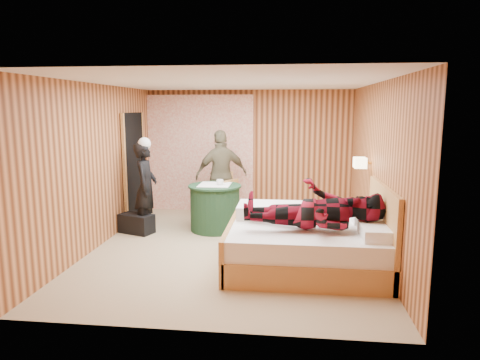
# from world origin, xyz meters

# --- Properties ---
(floor) EXTENTS (4.20, 5.00, 0.01)m
(floor) POSITION_xyz_m (0.00, 0.00, 0.00)
(floor) COLOR tan
(floor) RESTS_ON ground
(ceiling) EXTENTS (4.20, 5.00, 0.01)m
(ceiling) POSITION_xyz_m (0.00, 0.00, 2.50)
(ceiling) COLOR white
(ceiling) RESTS_ON wall_back
(wall_back) EXTENTS (4.20, 0.02, 2.50)m
(wall_back) POSITION_xyz_m (0.00, 2.50, 1.25)
(wall_back) COLOR #D18650
(wall_back) RESTS_ON floor
(wall_left) EXTENTS (0.02, 5.00, 2.50)m
(wall_left) POSITION_xyz_m (-2.10, 0.00, 1.25)
(wall_left) COLOR #D18650
(wall_left) RESTS_ON floor
(wall_right) EXTENTS (0.02, 5.00, 2.50)m
(wall_right) POSITION_xyz_m (2.10, 0.00, 1.25)
(wall_right) COLOR #D18650
(wall_right) RESTS_ON floor
(curtain) EXTENTS (2.20, 0.08, 2.40)m
(curtain) POSITION_xyz_m (-1.00, 2.43, 1.20)
(curtain) COLOR white
(curtain) RESTS_ON floor
(doorway) EXTENTS (0.06, 0.90, 2.05)m
(doorway) POSITION_xyz_m (-2.06, 1.40, 1.02)
(doorway) COLOR black
(doorway) RESTS_ON floor
(wall_lamp) EXTENTS (0.26, 0.24, 0.16)m
(wall_lamp) POSITION_xyz_m (1.92, 0.45, 1.30)
(wall_lamp) COLOR gold
(wall_lamp) RESTS_ON wall_right
(bed) EXTENTS (2.12, 1.67, 1.15)m
(bed) POSITION_xyz_m (1.12, -0.67, 0.33)
(bed) COLOR #E7AA5E
(bed) RESTS_ON floor
(nightstand) EXTENTS (0.39, 0.53, 0.51)m
(nightstand) POSITION_xyz_m (1.88, 0.17, 0.26)
(nightstand) COLOR #E7AA5E
(nightstand) RESTS_ON floor
(round_table) EXTENTS (0.93, 0.93, 0.82)m
(round_table) POSITION_xyz_m (-0.45, 0.97, 0.41)
(round_table) COLOR #204529
(round_table) RESTS_ON floor
(chair_far) EXTENTS (0.43, 0.43, 0.93)m
(chair_far) POSITION_xyz_m (-0.45, 1.69, 0.54)
(chair_far) COLOR #E7AA5E
(chair_far) RESTS_ON floor
(chair_near) EXTENTS (0.53, 0.53, 0.85)m
(chair_near) POSITION_xyz_m (-0.29, 1.37, 0.49)
(chair_near) COLOR #E7AA5E
(chair_near) RESTS_ON floor
(duffel_bag) EXTENTS (0.65, 0.49, 0.33)m
(duffel_bag) POSITION_xyz_m (-1.77, 0.63, 0.16)
(duffel_bag) COLOR black
(duffel_bag) RESTS_ON floor
(sneaker_left) EXTENTS (0.32, 0.18, 0.13)m
(sneaker_left) POSITION_xyz_m (-0.55, 0.79, 0.07)
(sneaker_left) COLOR white
(sneaker_left) RESTS_ON floor
(sneaker_right) EXTENTS (0.30, 0.14, 0.13)m
(sneaker_right) POSITION_xyz_m (0.07, 1.00, 0.07)
(sneaker_right) COLOR white
(sneaker_right) RESTS_ON floor
(woman_standing) EXTENTS (0.42, 0.60, 1.56)m
(woman_standing) POSITION_xyz_m (-1.62, 0.75, 0.78)
(woman_standing) COLOR black
(woman_standing) RESTS_ON floor
(man_at_table) EXTENTS (1.09, 0.80, 1.72)m
(man_at_table) POSITION_xyz_m (-0.45, 1.74, 0.86)
(man_at_table) COLOR brown
(man_at_table) RESTS_ON floor
(man_on_bed) EXTENTS (0.86, 0.67, 1.77)m
(man_on_bed) POSITION_xyz_m (1.15, -0.90, 1.00)
(man_on_bed) COLOR maroon
(man_on_bed) RESTS_ON bed
(book_lower) EXTENTS (0.22, 0.26, 0.02)m
(book_lower) POSITION_xyz_m (1.88, 0.12, 0.52)
(book_lower) COLOR white
(book_lower) RESTS_ON nightstand
(book_upper) EXTENTS (0.25, 0.27, 0.02)m
(book_upper) POSITION_xyz_m (1.88, 0.12, 0.54)
(book_upper) COLOR white
(book_upper) RESTS_ON nightstand
(cup_nightstand) EXTENTS (0.13, 0.13, 0.09)m
(cup_nightstand) POSITION_xyz_m (1.88, 0.30, 0.56)
(cup_nightstand) COLOR white
(cup_nightstand) RESTS_ON nightstand
(cup_table) EXTENTS (0.15, 0.15, 0.10)m
(cup_table) POSITION_xyz_m (-0.35, 0.92, 0.87)
(cup_table) COLOR white
(cup_table) RESTS_ON round_table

